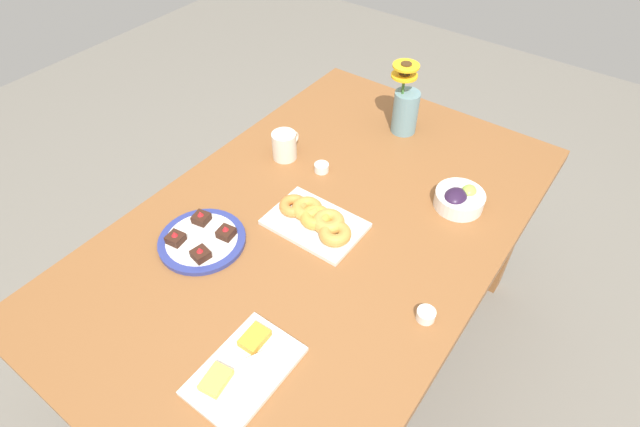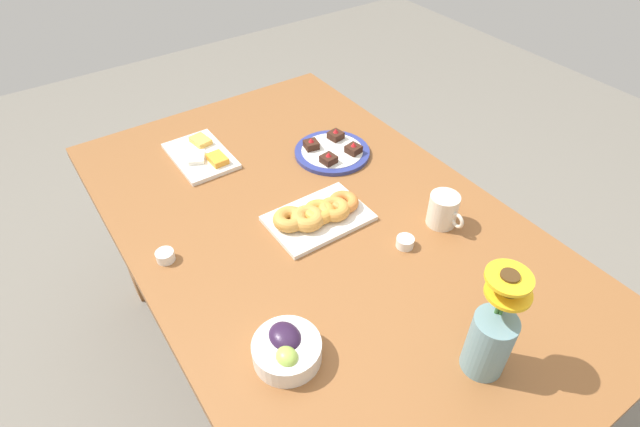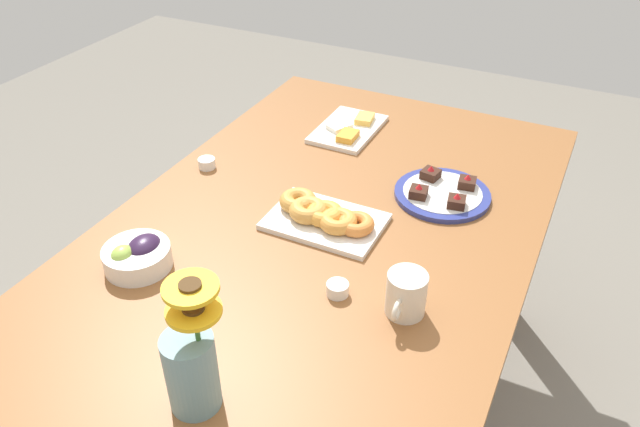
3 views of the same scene
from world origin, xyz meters
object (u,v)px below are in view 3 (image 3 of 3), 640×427
object	(u,v)px
cheese_platter	(349,129)
jam_cup_honey	(207,163)
coffee_mug	(406,294)
dining_table	(320,254)
jam_cup_berry	(338,288)
croissant_platter	(324,216)
dessert_plate	(442,193)
grape_bowl	(138,255)
flower_vase	(192,365)

from	to	relation	value
cheese_platter	jam_cup_honey	bearing A→B (deg)	-35.98
coffee_mug	jam_cup_honey	distance (m)	0.76
dining_table	jam_cup_berry	xyz separation A→B (m)	(0.20, 0.14, 0.10)
jam_cup_honey	croissant_platter	bearing A→B (deg)	76.47
croissant_platter	dessert_plate	size ratio (longest dim) A/B	1.14
coffee_mug	croissant_platter	bearing A→B (deg)	-125.76
coffee_mug	grape_bowl	xyz separation A→B (m)	(0.12, -0.58, -0.02)
jam_cup_berry	flower_vase	bearing A→B (deg)	-15.94
dining_table	coffee_mug	world-z (taller)	coffee_mug
coffee_mug	cheese_platter	xyz separation A→B (m)	(-0.68, -0.42, -0.04)
jam_cup_honey	coffee_mug	bearing A→B (deg)	66.46
dessert_plate	flower_vase	size ratio (longest dim) A/B	0.93
grape_bowl	flower_vase	size ratio (longest dim) A/B	0.56
jam_cup_honey	jam_cup_berry	world-z (taller)	same
jam_cup_honey	flower_vase	bearing A→B (deg)	33.39
grape_bowl	flower_vase	distance (m)	0.42
coffee_mug	cheese_platter	distance (m)	0.80
grape_bowl	dessert_plate	bearing A→B (deg)	137.31
dining_table	cheese_platter	distance (m)	0.52
grape_bowl	jam_cup_honey	distance (m)	0.44
coffee_mug	grape_bowl	distance (m)	0.60
grape_bowl	jam_cup_honey	world-z (taller)	grape_bowl
dining_table	cheese_platter	bearing A→B (deg)	-164.04
coffee_mug	flower_vase	bearing A→B (deg)	-33.71
dessert_plate	jam_cup_berry	bearing A→B (deg)	-10.90
dining_table	grape_bowl	distance (m)	0.45
cheese_platter	flower_vase	bearing A→B (deg)	9.48
jam_cup_honey	flower_vase	xyz separation A→B (m)	(0.68, 0.45, 0.08)
croissant_platter	grape_bowl	bearing A→B (deg)	-42.80
grape_bowl	cheese_platter	size ratio (longest dim) A/B	0.58
coffee_mug	croissant_platter	size ratio (longest dim) A/B	0.41
dessert_plate	flower_vase	bearing A→B (deg)	-13.14
grape_bowl	jam_cup_honey	xyz separation A→B (m)	(-0.43, -0.11, -0.01)
grape_bowl	dessert_plate	world-z (taller)	grape_bowl
flower_vase	dining_table	bearing A→B (deg)	-176.34
grape_bowl	dessert_plate	xyz separation A→B (m)	(-0.57, 0.53, -0.02)
jam_cup_honey	dessert_plate	size ratio (longest dim) A/B	0.19
cheese_platter	jam_cup_honey	world-z (taller)	cheese_platter
grape_bowl	flower_vase	world-z (taller)	flower_vase
grape_bowl	dining_table	bearing A→B (deg)	136.04
coffee_mug	dining_table	bearing A→B (deg)	-123.45
jam_cup_berry	flower_vase	distance (m)	0.38
dining_table	jam_cup_honey	bearing A→B (deg)	-105.60
cheese_platter	jam_cup_berry	size ratio (longest dim) A/B	5.42
dessert_plate	flower_vase	distance (m)	0.85
grape_bowl	jam_cup_honey	bearing A→B (deg)	-165.48
coffee_mug	flower_vase	world-z (taller)	flower_vase
cheese_platter	flower_vase	distance (m)	1.07
jam_cup_berry	flower_vase	world-z (taller)	flower_vase
jam_cup_berry	grape_bowl	bearing A→B (deg)	-75.84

